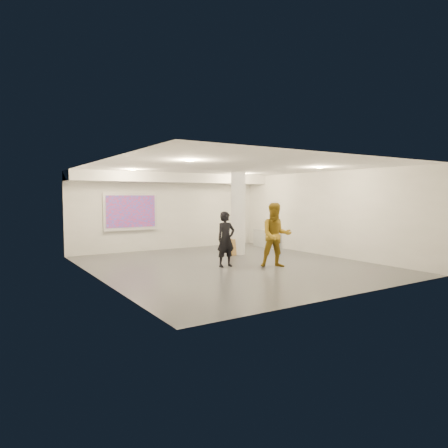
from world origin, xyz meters
TOP-DOWN VIEW (x-y plane):
  - floor at (0.00, 0.00)m, footprint 8.00×9.00m
  - ceiling at (0.00, 0.00)m, footprint 8.00×9.00m
  - wall_back at (0.00, 4.50)m, footprint 8.00×0.01m
  - wall_front at (0.00, -4.50)m, footprint 8.00×0.01m
  - wall_left at (-4.00, 0.00)m, footprint 0.01×9.00m
  - wall_right at (4.00, 0.00)m, footprint 0.01×9.00m
  - soffit_band at (0.00, 3.95)m, footprint 8.00×1.10m
  - downlight_nw at (-2.20, 2.50)m, footprint 0.22×0.22m
  - downlight_ne at (2.20, 2.50)m, footprint 0.22×0.22m
  - downlight_sw at (-2.20, -1.50)m, footprint 0.22×0.22m
  - downlight_se at (2.20, -1.50)m, footprint 0.22×0.22m
  - column at (1.50, 1.80)m, footprint 0.52×0.52m
  - projection_screen at (-1.60, 4.45)m, footprint 2.10×0.13m
  - credenza at (3.72, 2.91)m, footprint 0.52×1.23m
  - papers_stack at (3.66, 2.88)m, footprint 0.28×0.34m
  - postit_pad at (3.67, 2.68)m, footprint 0.26×0.35m
  - cardboard_back at (1.34, 1.68)m, footprint 0.53×0.29m
  - cardboard_front at (1.24, 1.73)m, footprint 0.58×0.34m
  - woman at (-0.27, -0.12)m, footprint 0.62×0.41m
  - man at (0.95, -0.99)m, footprint 1.17×1.08m

SIDE VIEW (x-z plane):
  - floor at x=0.00m, z-range -0.01..0.01m
  - cardboard_front at x=1.24m, z-range 0.00..0.58m
  - cardboard_back at x=1.34m, z-range 0.00..0.58m
  - credenza at x=3.72m, z-range 0.00..0.71m
  - papers_stack at x=3.66m, z-range 0.71..0.73m
  - postit_pad at x=3.67m, z-range 0.71..0.75m
  - woman at x=-0.27m, z-range 0.00..1.66m
  - man at x=0.95m, z-range 0.00..1.92m
  - wall_back at x=0.00m, z-range 0.00..3.00m
  - wall_front at x=0.00m, z-range 0.00..3.00m
  - wall_left at x=-4.00m, z-range 0.00..3.00m
  - wall_right at x=4.00m, z-range 0.00..3.00m
  - column at x=1.50m, z-range 0.00..3.00m
  - projection_screen at x=-1.60m, z-range 0.82..2.24m
  - soffit_band at x=0.00m, z-range 2.64..3.00m
  - downlight_nw at x=-2.20m, z-range 2.97..2.99m
  - downlight_ne at x=2.20m, z-range 2.97..2.99m
  - downlight_sw at x=-2.20m, z-range 2.97..2.99m
  - downlight_se at x=2.20m, z-range 2.97..2.99m
  - ceiling at x=0.00m, z-range 3.00..3.00m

